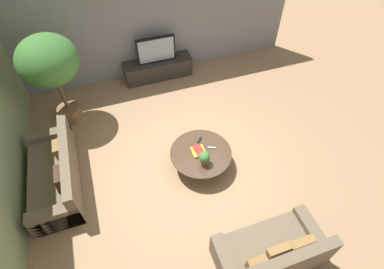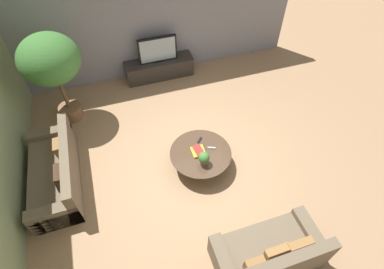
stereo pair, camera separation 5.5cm
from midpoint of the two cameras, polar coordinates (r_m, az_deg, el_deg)
name	(u,v)px [view 2 (the right image)]	position (r m, az deg, el deg)	size (l,w,h in m)	color
ground_plane	(193,161)	(6.18, 0.45, -4.99)	(24.00, 24.00, 0.00)	#9E7A56
back_wall_stone	(150,17)	(7.67, -7.82, 21.22)	(7.40, 0.12, 3.00)	gray
media_console	(159,68)	(8.06, -6.02, 12.44)	(1.77, 0.50, 0.49)	#2D2823
television	(158,50)	(7.74, -6.36, 15.77)	(0.97, 0.13, 0.66)	black
coffee_table	(200,156)	(5.89, 1.90, -4.16)	(1.20, 1.20, 0.40)	#756656
couch_by_wall	(57,173)	(6.20, -24.13, -6.74)	(0.84, 2.01, 0.84)	brown
couch_near_entry	(269,254)	(5.12, 14.74, -21.20)	(1.66, 0.84, 0.84)	brown
potted_palm_tall	(51,63)	(6.66, -25.10, 12.30)	(1.19, 1.19, 2.07)	brown
potted_plant_tabletop	(204,158)	(5.52, 2.57, -4.52)	(0.21, 0.21, 0.29)	brown
book_stack	(198,151)	(5.79, 1.49, -3.17)	(0.25, 0.28, 0.07)	gold
remote_black	(200,140)	(5.99, 1.72, -1.07)	(0.04, 0.16, 0.02)	black
remote_silver	(212,148)	(5.88, 4.01, -2.55)	(0.04, 0.16, 0.02)	gray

